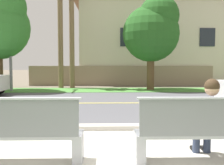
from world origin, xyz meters
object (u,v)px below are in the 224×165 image
at_px(seated_person_grey, 209,116).
at_px(shade_tree_centre, 153,29).
at_px(bench_right, 196,133).
at_px(streetlamp, 11,11).
at_px(bench_left, 20,134).

bearing_deg(seated_person_grey, shade_tree_centre, 84.34).
distance_m(bench_right, streetlamp, 13.76).
height_order(bench_right, seated_person_grey, seated_person_grey).
xyz_separation_m(streetlamp, shade_tree_centre, (8.05, 0.30, -0.96)).
distance_m(bench_left, seated_person_grey, 2.83).
height_order(streetlamp, shade_tree_centre, streetlamp).
relative_size(bench_right, shade_tree_centre, 0.33).
height_order(bench_left, shade_tree_centre, shade_tree_centre).
distance_m(bench_right, shade_tree_centre, 12.12).
height_order(bench_left, seated_person_grey, seated_person_grey).
distance_m(bench_left, bench_right, 2.58).
distance_m(streetlamp, shade_tree_centre, 8.11).
distance_m(bench_left, streetlamp, 12.71).
relative_size(bench_left, shade_tree_centre, 0.33).
relative_size(bench_left, bench_right, 1.00).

